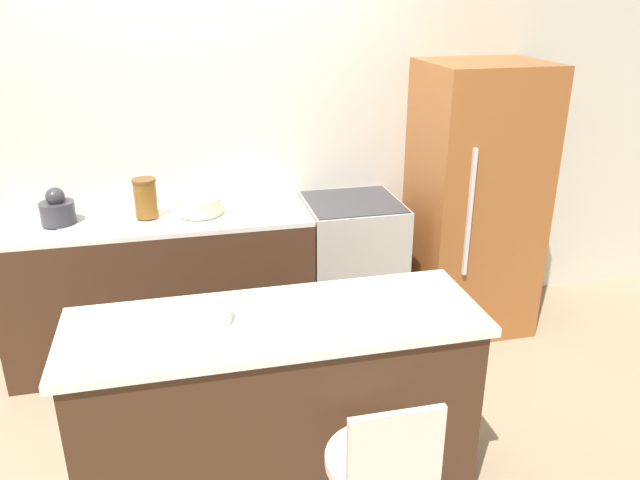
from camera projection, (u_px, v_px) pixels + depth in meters
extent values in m
plane|color=#998466|center=(216.00, 372.00, 3.85)|extent=(14.00, 14.00, 0.00)
cube|color=beige|center=(195.00, 142.00, 3.94)|extent=(8.00, 0.06, 2.60)
cube|color=#422819|center=(163.00, 289.00, 3.91)|extent=(1.83, 0.59, 0.90)
cube|color=white|center=(156.00, 220.00, 3.73)|extent=(1.83, 0.59, 0.03)
cube|color=#9EA3A8|center=(99.00, 221.00, 3.66)|extent=(0.44, 0.33, 0.01)
cube|color=#422819|center=(279.00, 414.00, 2.77)|extent=(1.68, 0.55, 0.89)
cube|color=white|center=(276.00, 322.00, 2.60)|extent=(1.75, 0.59, 0.04)
cube|color=#B7B2A8|center=(352.00, 268.00, 4.16)|extent=(0.61, 0.59, 0.93)
cube|color=black|center=(364.00, 308.00, 3.94)|extent=(0.42, 0.01, 0.32)
cube|color=#333338|center=(353.00, 202.00, 3.98)|extent=(0.58, 0.56, 0.01)
cube|color=#995628|center=(474.00, 200.00, 4.13)|extent=(0.75, 0.68, 1.79)
cube|color=silver|center=(469.00, 214.00, 3.75)|extent=(0.02, 0.02, 0.80)
cylinder|color=silver|center=(378.00, 460.00, 2.28)|extent=(0.39, 0.39, 0.04)
cube|color=silver|center=(396.00, 452.00, 2.06)|extent=(0.33, 0.02, 0.32)
cylinder|color=#333338|center=(58.00, 213.00, 3.58)|extent=(0.19, 0.19, 0.13)
sphere|color=#333338|center=(55.00, 197.00, 3.55)|extent=(0.11, 0.11, 0.11)
cylinder|color=beige|center=(199.00, 205.00, 3.76)|extent=(0.28, 0.28, 0.10)
cylinder|color=brown|center=(146.00, 199.00, 3.67)|extent=(0.13, 0.13, 0.22)
cylinder|color=brown|center=(144.00, 180.00, 3.63)|extent=(0.14, 0.14, 0.02)
cylinder|color=white|center=(200.00, 316.00, 2.55)|extent=(0.26, 0.26, 0.06)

